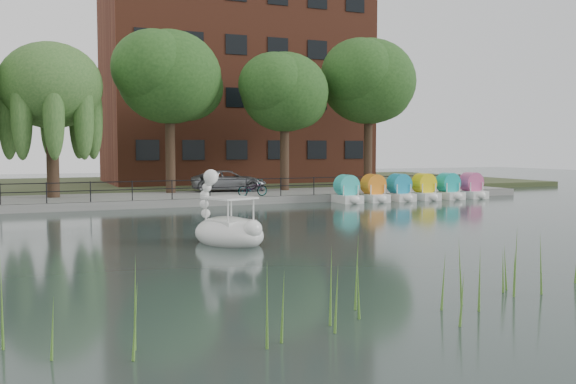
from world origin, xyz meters
TOP-DOWN VIEW (x-y plane):
  - ground_plane at (0.00, 0.00)m, footprint 120.00×120.00m
  - promenade at (0.00, 16.00)m, footprint 40.00×6.00m
  - kerb at (0.00, 13.05)m, footprint 40.00×0.25m
  - land_strip at (0.00, 30.00)m, footprint 60.00×22.00m
  - railing at (0.00, 13.25)m, footprint 32.00×0.05m
  - apartment_building at (7.00, 29.97)m, footprint 20.00×10.07m
  - willow_mid at (-7.50, 17.00)m, footprint 5.32×5.32m
  - broadleaf_center at (-1.00, 18.00)m, footprint 6.00×6.00m
  - broadleaf_right at (6.00, 17.50)m, footprint 5.40×5.40m
  - broadleaf_far at (12.50, 18.50)m, footprint 6.30×6.30m
  - minivan at (2.54, 17.97)m, footprint 3.25×5.54m
  - bicycle at (2.47, 13.58)m, footprint 0.73×1.76m
  - swan_boat at (-3.15, 0.33)m, footprint 2.59×3.19m
  - pedal_boat_row at (11.70, 12.07)m, footprint 9.65×1.70m

SIDE VIEW (x-z plane):
  - ground_plane at x=0.00m, z-range 0.00..0.00m
  - land_strip at x=0.00m, z-range 0.00..0.36m
  - promenade at x=0.00m, z-range 0.00..0.40m
  - kerb at x=0.00m, z-range 0.00..0.40m
  - swan_boat at x=-3.15m, z-range -0.66..1.68m
  - pedal_boat_row at x=11.70m, z-range -0.09..1.31m
  - bicycle at x=2.47m, z-range 0.40..1.40m
  - minivan at x=2.54m, z-range 0.40..1.85m
  - railing at x=0.00m, z-range 0.65..1.65m
  - willow_mid at x=-7.50m, z-range 2.17..10.32m
  - broadleaf_right at x=6.00m, z-range 2.22..10.55m
  - broadleaf_center at x=-1.00m, z-range 2.44..11.69m
  - broadleaf_far at x=12.50m, z-range 2.54..12.25m
  - apartment_building at x=7.00m, z-range 0.36..18.36m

